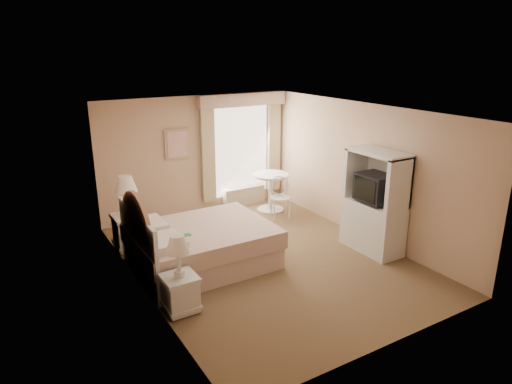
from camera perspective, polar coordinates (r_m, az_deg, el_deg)
room at (r=7.38m, az=1.30°, el=0.42°), size 4.21×5.51×2.51m
window at (r=10.08m, az=-1.68°, el=5.68°), size 2.05×0.22×2.51m
framed_art at (r=9.47m, az=-9.85°, el=5.93°), size 0.52×0.04×0.62m
bed at (r=7.50m, az=-7.48°, el=-6.64°), size 2.21×1.74×1.54m
nightstand_near at (r=6.31m, az=-9.49°, el=-11.23°), size 0.45×0.45×1.09m
nightstand_far at (r=8.35m, az=-15.60°, el=-3.62°), size 0.55×0.55×1.32m
round_table at (r=9.90m, az=1.86°, el=0.73°), size 0.78×0.78×0.83m
cafe_chair at (r=9.53m, az=3.00°, el=-0.24°), size 0.54×0.54×0.88m
armoire at (r=8.16m, az=14.56°, el=-2.19°), size 0.54×1.08×1.79m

